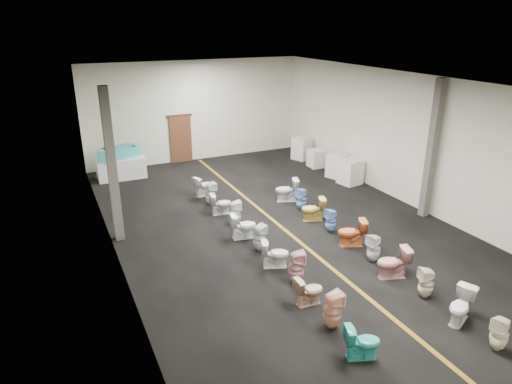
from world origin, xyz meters
TOP-DOWN VIEW (x-y plane):
  - floor at (0.00, 0.00)m, footprint 16.00×16.00m
  - ceiling at (0.00, 0.00)m, footprint 16.00×16.00m
  - wall_back at (0.00, 8.00)m, footprint 10.00×0.00m
  - wall_left at (-5.00, 0.00)m, footprint 0.00×16.00m
  - wall_right at (5.00, 0.00)m, footprint 0.00×16.00m
  - aisle_stripe at (0.00, 0.00)m, footprint 0.12×15.60m
  - back_door at (-0.80, 7.94)m, footprint 1.00×0.10m
  - door_frame at (-0.80, 7.95)m, footprint 1.15×0.08m
  - column_left at (-4.75, 1.00)m, footprint 0.25×0.25m
  - column_right at (4.75, -1.50)m, footprint 0.25×0.25m
  - display_table at (-3.71, 6.71)m, footprint 1.90×0.96m
  - bathtub at (-3.71, 6.71)m, footprint 1.81×1.00m
  - appliance_crate_a at (4.40, 2.15)m, footprint 0.89×0.89m
  - appliance_crate_b at (4.40, 3.02)m, footprint 0.92×0.92m
  - appliance_crate_c at (4.40, 4.61)m, footprint 0.70×0.70m
  - appliance_crate_d at (4.40, 5.94)m, footprint 0.93×0.93m
  - toilet_left_0 at (-1.39, -6.22)m, footprint 0.78×0.60m
  - toilet_left_1 at (-1.40, -5.21)m, footprint 0.39×0.39m
  - toilet_left_2 at (-1.39, -4.26)m, footprint 0.69×0.41m
  - toilet_left_3 at (-1.19, -3.34)m, footprint 0.49×0.49m
  - toilet_left_4 at (-1.31, -2.43)m, footprint 0.83×0.66m
  - toilet_left_5 at (-1.29, -1.43)m, footprint 0.45×0.44m
  - toilet_left_6 at (-1.39, -0.52)m, footprint 0.83×0.55m
  - toilet_left_7 at (-1.25, 0.46)m, footprint 0.42×0.41m
  - toilet_left_8 at (-1.35, 1.47)m, footprint 0.75×0.48m
  - toilet_left_9 at (-1.37, 2.43)m, footprint 0.42×0.42m
  - toilet_left_10 at (-1.31, 3.37)m, footprint 0.83×0.64m
  - toilet_right_0 at (1.18, -7.18)m, footprint 0.44×0.44m
  - toilet_right_1 at (1.22, -6.21)m, footprint 0.87×0.70m
  - toilet_right_2 at (1.23, -5.19)m, footprint 0.44×0.43m
  - toilet_right_3 at (1.12, -4.16)m, footprint 0.91×0.69m
  - toilet_right_4 at (1.22, -3.30)m, footprint 0.41×0.41m
  - toilet_right_5 at (1.24, -2.29)m, footprint 0.91×0.73m
  - toilet_right_6 at (1.22, -1.26)m, footprint 0.35×0.34m
  - toilet_right_7 at (1.17, -0.30)m, footprint 0.86×0.65m
  - toilet_right_8 at (1.28, 0.63)m, footprint 0.46×0.46m
  - toilet_right_9 at (1.21, 1.55)m, footprint 0.93×0.71m

SIDE VIEW (x-z plane):
  - floor at x=0.00m, z-range 0.00..0.00m
  - aisle_stripe at x=0.00m, z-range 0.00..0.01m
  - toilet_left_2 at x=-1.39m, z-range 0.00..0.69m
  - toilet_left_0 at x=-1.39m, z-range 0.00..0.71m
  - toilet_left_8 at x=-1.35m, z-range 0.00..0.72m
  - toilet_left_4 at x=-1.31m, z-range 0.00..0.75m
  - toilet_left_10 at x=-1.31m, z-range 0.00..0.75m
  - toilet_right_6 at x=1.22m, z-range 0.00..0.75m
  - toilet_right_0 at x=1.18m, z-range 0.00..0.76m
  - toilet_right_1 at x=1.22m, z-range 0.00..0.77m
  - toilet_right_2 at x=1.23m, z-range 0.00..0.77m
  - appliance_crate_c at x=4.40m, z-range 0.00..0.77m
  - toilet_right_7 at x=1.17m, z-range 0.00..0.78m
  - toilet_left_5 at x=-1.29m, z-range 0.00..0.78m
  - toilet_left_6 at x=-1.39m, z-range 0.00..0.79m
  - toilet_right_4 at x=1.22m, z-range 0.00..0.79m
  - toilet_right_8 at x=1.28m, z-range 0.00..0.79m
  - toilet_left_9 at x=-1.37m, z-range 0.00..0.81m
  - toilet_left_7 at x=-1.25m, z-range 0.00..0.81m
  - toilet_right_5 at x=1.24m, z-range 0.00..0.81m
  - toilet_right_3 at x=1.12m, z-range 0.00..0.83m
  - toilet_right_9 at x=1.21m, z-range 0.00..0.84m
  - display_table at x=-3.71m, z-range 0.00..0.84m
  - toilet_left_1 at x=-1.40m, z-range 0.00..0.85m
  - toilet_left_3 at x=-1.19m, z-range 0.00..0.86m
  - appliance_crate_b at x=4.40m, z-range 0.00..0.98m
  - appliance_crate_a at x=4.40m, z-range 0.00..0.98m
  - appliance_crate_d at x=4.40m, z-range 0.00..1.02m
  - back_door at x=-0.80m, z-range 0.00..2.10m
  - bathtub at x=-3.71m, z-range 0.79..1.34m
  - door_frame at x=-0.80m, z-range 2.07..2.17m
  - wall_back at x=0.00m, z-range -2.75..7.25m
  - wall_left at x=-5.00m, z-range -5.75..10.25m
  - wall_right at x=5.00m, z-range -5.75..10.25m
  - column_left at x=-4.75m, z-range 0.00..4.50m
  - column_right at x=4.75m, z-range 0.00..4.50m
  - ceiling at x=0.00m, z-range 4.50..4.50m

